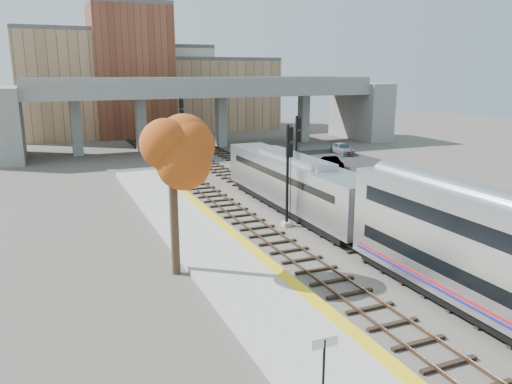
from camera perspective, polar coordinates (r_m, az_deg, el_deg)
name	(u,v)px	position (r m, az deg, el deg)	size (l,w,h in m)	color
ground	(373,266)	(28.08, 13.28, -8.27)	(160.00, 160.00, 0.00)	#47423D
platform	(250,285)	(24.66, -0.67, -10.62)	(4.50, 60.00, 0.35)	#9E9E99
yellow_strip	(285,276)	(25.31, 3.36, -9.53)	(0.70, 60.00, 0.01)	yellow
tracks	(286,207)	(38.64, 3.46, -1.72)	(10.70, 95.00, 0.25)	black
overpass	(206,105)	(69.12, -5.71, 9.87)	(54.00, 12.00, 9.50)	slate
buildings_far	(147,86)	(89.03, -12.33, 11.80)	(43.00, 21.00, 20.60)	tan
parking_lot	(328,163)	(58.09, 8.18, 3.32)	(14.00, 18.00, 0.04)	black
locomotive	(294,182)	(37.19, 4.35, 1.15)	(3.02, 19.05, 4.10)	#A8AAB2
signal_mast_near	(288,177)	(33.28, 3.66, 1.67)	(0.60, 0.64, 6.92)	#9E9E99
signal_mast_mid	(296,159)	(40.91, 4.64, 3.81)	(0.60, 0.64, 6.82)	#9E9E99
signal_mast_far	(181,130)	(58.66, -8.52, 7.02)	(0.60, 0.64, 7.32)	#9E9E99
station_sign	(324,357)	(15.88, 7.79, -18.14)	(0.90, 0.08, 2.27)	black
tree	(171,149)	(24.99, -9.64, 4.87)	(3.60, 3.60, 8.86)	#382619
car_a	(328,167)	(52.35, 8.25, 2.86)	(1.39, 3.45, 1.17)	#99999E
car_b	(332,162)	(54.92, 8.71, 3.36)	(1.26, 3.63, 1.20)	#99999E
car_c	(342,149)	(64.45, 9.82, 4.90)	(1.86, 4.59, 1.33)	#99999E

